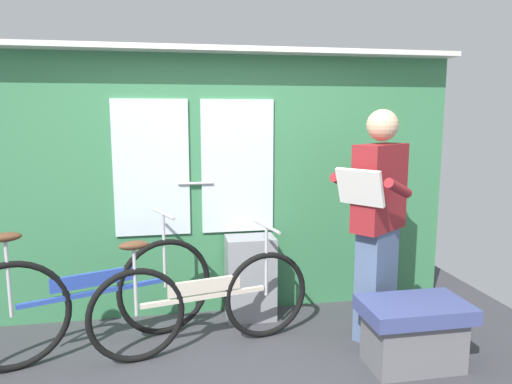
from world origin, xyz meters
TOP-DOWN VIEW (x-y plane):
  - ground_plane at (0.00, 0.00)m, footprint 5.01×3.97m
  - train_door_wall at (-0.01, 1.18)m, footprint 4.01×0.28m
  - bicycle_near_door at (-0.20, 0.48)m, footprint 1.60×0.52m
  - bicycle_leaning_behind at (-0.96, 0.59)m, footprint 1.70×0.74m
  - passenger_reading_newspaper at (1.09, 0.43)m, footprint 0.63×0.59m
  - trash_bin_by_wall at (0.23, 0.96)m, footprint 0.40×0.28m
  - bench_seat_corner at (1.17, -0.01)m, footprint 0.70×0.44m

SIDE VIEW (x-z plane):
  - ground_plane at x=0.00m, z-range -0.04..0.00m
  - bench_seat_corner at x=1.17m, z-range 0.02..0.47m
  - trash_bin_by_wall at x=0.23m, z-range 0.00..0.69m
  - bicycle_near_door at x=-0.20m, z-range -0.08..0.80m
  - bicycle_leaning_behind at x=-0.96m, z-range -0.08..0.88m
  - passenger_reading_newspaper at x=1.09m, z-range 0.05..1.77m
  - train_door_wall at x=-0.01m, z-range 0.05..2.25m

